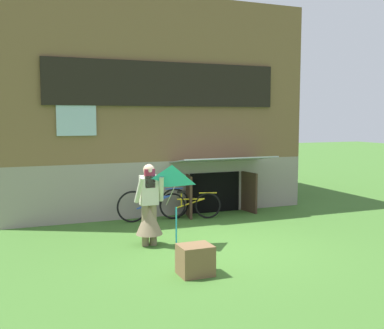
% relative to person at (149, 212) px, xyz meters
% --- Properties ---
extents(ground_plane, '(60.00, 60.00, 0.00)m').
position_rel_person_xyz_m(ground_plane, '(1.19, -0.55, -0.67)').
color(ground_plane, '#3D6B28').
extents(log_house, '(7.89, 6.26, 5.48)m').
position_rel_person_xyz_m(log_house, '(1.19, 5.02, 2.07)').
color(log_house, gray).
rests_on(log_house, ground_plane).
extents(person, '(0.61, 0.52, 1.60)m').
position_rel_person_xyz_m(person, '(0.00, 0.00, 0.00)').
color(person, '#7F6B51').
rests_on(person, ground_plane).
extents(kite, '(0.88, 0.87, 1.52)m').
position_rel_person_xyz_m(kite, '(0.30, -0.50, 0.58)').
color(kite, '#2DB2CC').
rests_on(kite, ground_plane).
extents(bicycle_yellow, '(1.45, 0.52, 0.69)m').
position_rel_person_xyz_m(bicycle_yellow, '(1.63, 1.93, -0.33)').
color(bicycle_yellow, black).
rests_on(bicycle_yellow, ground_plane).
extents(bicycle_blue, '(1.80, 0.09, 0.82)m').
position_rel_person_xyz_m(bicycle_blue, '(0.72, 2.05, -0.28)').
color(bicycle_blue, black).
rests_on(bicycle_blue, ground_plane).
extents(wooden_crate, '(0.52, 0.44, 0.48)m').
position_rel_person_xyz_m(wooden_crate, '(0.18, -1.91, -0.43)').
color(wooden_crate, brown).
rests_on(wooden_crate, ground_plane).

